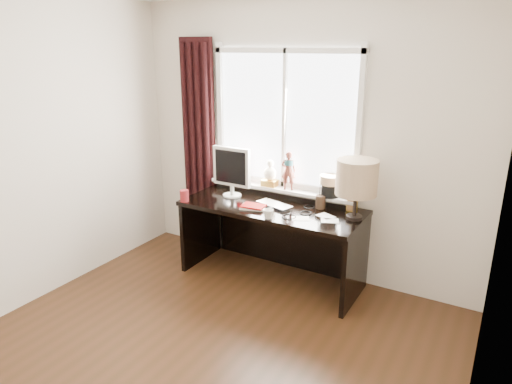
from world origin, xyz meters
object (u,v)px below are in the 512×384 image
Objects in this scene: red_cup at (184,196)px; mug at (268,214)px; table_lamp at (357,178)px; laptop at (275,205)px; monitor at (232,169)px; desk at (276,227)px.

mug is at bearing 0.00° from red_cup.
laptop is at bearing -175.32° from table_lamp.
monitor is at bearing -170.18° from laptop.
mug is 0.17× the size of table_lamp.
red_cup is 0.93m from desk.
table_lamp is at bearing 20.72° from laptop.
laptop is 0.67× the size of table_lamp.
monitor reaches higher than red_cup.
desk is 0.98m from table_lamp.
laptop is 0.32m from mug.
mug reaches higher than desk.
mug reaches higher than laptop.
mug is at bearing -30.73° from monitor.
mug is 0.80m from table_lamp.
monitor is at bearing -179.76° from table_lamp.
desk is 3.47× the size of monitor.
laptop is 0.87m from red_cup.
table_lamp is at bearing 29.53° from mug.
monitor is at bearing -175.29° from desk.
desk is at bearing 123.58° from laptop.
monitor reaches higher than mug.
mug is at bearing -56.41° from laptop.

